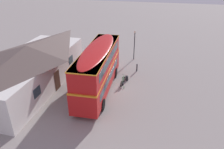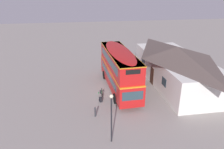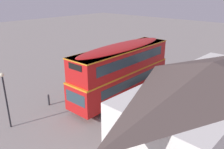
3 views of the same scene
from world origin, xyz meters
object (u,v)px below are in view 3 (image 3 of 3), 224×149
(double_decker_bus, at_px, (122,69))
(touring_bicycle, at_px, (91,91))
(water_bottle_green_metal, at_px, (95,90))
(street_lamp, at_px, (5,94))
(backpack_on_ground, at_px, (80,95))
(kerb_bollard, at_px, (49,100))

(double_decker_bus, relative_size, touring_bicycle, 6.28)
(water_bottle_green_metal, xyz_separation_m, street_lamp, (8.19, 0.05, 2.44))
(touring_bicycle, height_order, street_lamp, street_lamp)
(double_decker_bus, height_order, water_bottle_green_metal, double_decker_bus)
(backpack_on_ground, distance_m, water_bottle_green_metal, 1.86)
(double_decker_bus, distance_m, touring_bicycle, 3.62)
(touring_bicycle, bearing_deg, double_decker_bus, 125.74)
(touring_bicycle, xyz_separation_m, kerb_bollard, (3.78, -1.10, 0.13))
(touring_bicycle, relative_size, water_bottle_green_metal, 7.32)
(backpack_on_ground, relative_size, kerb_bollard, 0.59)
(backpack_on_ground, xyz_separation_m, water_bottle_green_metal, (-1.85, -0.01, -0.18))
(touring_bicycle, distance_m, street_lamp, 7.78)
(backpack_on_ground, height_order, street_lamp, street_lamp)
(backpack_on_ground, bearing_deg, double_decker_bus, 137.38)
(double_decker_bus, distance_m, water_bottle_green_metal, 3.72)
(touring_bicycle, bearing_deg, backpack_on_ground, -13.27)
(touring_bicycle, distance_m, water_bottle_green_metal, 0.82)
(touring_bicycle, height_order, backpack_on_ground, touring_bicycle)
(touring_bicycle, relative_size, street_lamp, 0.42)
(backpack_on_ground, xyz_separation_m, street_lamp, (6.33, 0.04, 2.26))
(double_decker_bus, bearing_deg, water_bottle_green_metal, -70.22)
(street_lamp, bearing_deg, kerb_bollard, -166.58)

